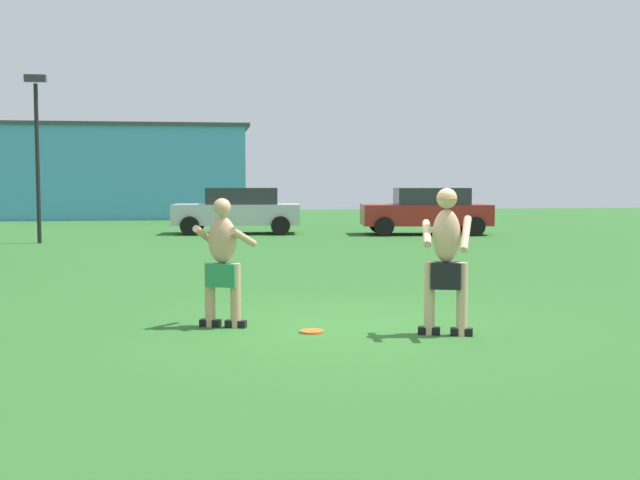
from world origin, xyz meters
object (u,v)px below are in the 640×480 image
object	(u,v)px
car_silver_far_end	(238,210)
car_red_near_post	(427,210)
lamp_post	(37,138)
player_with_cap	(446,254)
player_in_green	(223,260)
frisbee	(312,331)

from	to	relation	value
car_silver_far_end	car_red_near_post	bearing A→B (deg)	-11.11
lamp_post	car_silver_far_end	bearing A→B (deg)	29.92
player_with_cap	lamp_post	distance (m)	17.00
player_in_green	car_silver_far_end	size ratio (longest dim) A/B	0.36
player_in_green	frisbee	xyz separation A→B (m)	(1.05, -0.51, -0.83)
lamp_post	frisbee	bearing A→B (deg)	-67.34
player_with_cap	player_in_green	xyz separation A→B (m)	(-2.59, 0.90, -0.12)
car_red_near_post	player_with_cap	bearing A→B (deg)	-104.90
car_red_near_post	lamp_post	distance (m)	12.62
frisbee	car_silver_far_end	bearing A→B (deg)	90.67
player_in_green	frisbee	size ratio (longest dim) A/B	5.51
car_silver_far_end	player_with_cap	bearing A→B (deg)	-84.56
frisbee	player_with_cap	bearing A→B (deg)	-14.02
car_red_near_post	car_silver_far_end	bearing A→B (deg)	168.89
player_in_green	player_with_cap	bearing A→B (deg)	-19.07
frisbee	car_red_near_post	distance (m)	17.90
car_red_near_post	player_in_green	bearing A→B (deg)	-113.74
frisbee	lamp_post	bearing A→B (deg)	112.66
car_silver_far_end	player_in_green	bearing A→B (deg)	-92.74
player_in_green	car_red_near_post	size ratio (longest dim) A/B	0.36
car_red_near_post	car_silver_far_end	xyz separation A→B (m)	(-6.33, 1.24, 0.00)
player_in_green	car_red_near_post	distance (m)	17.80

